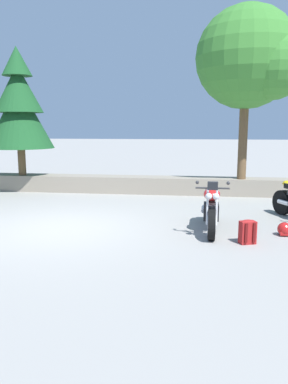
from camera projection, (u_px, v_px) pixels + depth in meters
ground_plane at (60, 228)px, 8.43m from camera, size 120.00×120.00×0.00m
stone_wall at (108, 184)px, 13.07m from camera, size 36.00×0.80×0.55m
motorcycle_red_centre at (211, 209)px, 8.16m from camera, size 0.67×2.06×1.18m
rider_backpack at (247, 231)px, 7.30m from camera, size 0.34×0.32×0.47m
rider_helmet at (284, 229)px, 7.84m from camera, size 0.28×0.28×0.28m
pine_tree_mid_left at (19, 106)px, 12.87m from camera, size 2.25×2.25×4.29m
leafy_tree_mid_right at (252, 60)px, 11.57m from camera, size 3.26×3.11×5.30m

